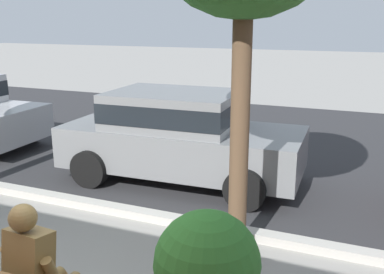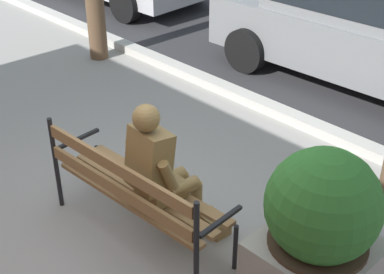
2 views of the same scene
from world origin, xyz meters
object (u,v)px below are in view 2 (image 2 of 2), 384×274
object	(u,v)px
parked_car_grey	(363,21)
concrete_planter	(319,234)
bronze_statue_seated	(165,175)
park_bench	(132,189)

from	to	relation	value
parked_car_grey	concrete_planter	bearing A→B (deg)	-63.03
bronze_statue_seated	park_bench	bearing A→B (deg)	-131.17
bronze_statue_seated	concrete_planter	world-z (taller)	bronze_statue_seated
park_bench	concrete_planter	bearing A→B (deg)	18.33
concrete_planter	parked_car_grey	bearing A→B (deg)	116.97
bronze_statue_seated	concrete_planter	xyz separation A→B (m)	(1.32, 0.29, 0.01)
concrete_planter	parked_car_grey	xyz separation A→B (m)	(-1.96, 3.86, 0.17)
parked_car_grey	bronze_statue_seated	bearing A→B (deg)	-81.22
park_bench	bronze_statue_seated	world-z (taller)	bronze_statue_seated
park_bench	parked_car_grey	distance (m)	4.39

